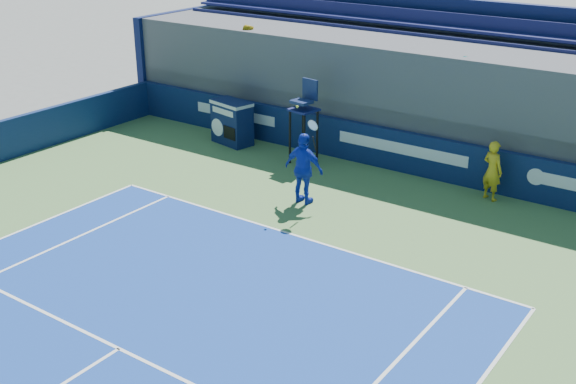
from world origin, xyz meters
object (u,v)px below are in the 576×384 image
Objects in this scene: match_clock at (232,121)px; tennis_player at (304,169)px; umpire_chair at (305,113)px; ball_person at (492,171)px.

tennis_player is at bearing -30.41° from match_clock.
umpire_chair is (2.85, -0.16, 0.79)m from match_clock.
ball_person is 5.54m from umpire_chair.
umpire_chair is at bearing 25.23° from ball_person.
ball_person is at bearing 5.14° from umpire_chair.
ball_person is at bearing 2.27° from match_clock.
ball_person is 0.61× the size of tennis_player.
umpire_chair is 3.06m from tennis_player.
umpire_chair is (-5.47, -0.49, 0.73)m from ball_person.
match_clock is (-8.33, -0.33, -0.06)m from ball_person.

